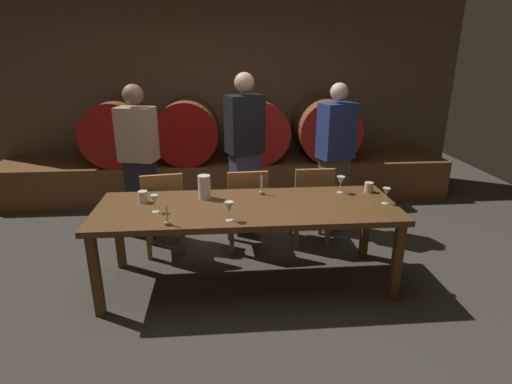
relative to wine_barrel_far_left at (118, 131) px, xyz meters
The scene contains 23 objects.
ground_plane 2.82m from the wine_barrel_far_left, 57.41° to the right, with size 8.98×8.98×0.00m, color #3F3A33.
back_wall 1.59m from the wine_barrel_far_left, 21.07° to the left, with size 6.90×0.24×2.77m, color brown.
barrel_shelf 1.58m from the wine_barrel_far_left, ahead, with size 6.21×0.90×0.54m, color brown.
wine_barrel_far_left is the anchor object (origin of this frame).
wine_barrel_center_left 0.92m from the wine_barrel_far_left, ahead, with size 0.84×0.84×0.84m.
wine_barrel_center_right 1.87m from the wine_barrel_far_left, ahead, with size 0.84×0.84×0.84m.
wine_barrel_far_right 2.84m from the wine_barrel_far_left, ahead, with size 0.84×0.84×0.84m.
dining_table 2.87m from the wine_barrel_far_left, 56.01° to the right, with size 2.57×0.89×0.75m.
chair_left 1.96m from the wine_barrel_far_left, 65.39° to the right, with size 0.45×0.45×0.88m.
chair_center 2.41m from the wine_barrel_far_left, 46.21° to the right, with size 0.42×0.42×0.88m.
chair_right 2.89m from the wine_barrel_far_left, 35.62° to the right, with size 0.40×0.40×0.88m.
guest_left 1.37m from the wine_barrel_far_left, 68.39° to the right, with size 0.43×0.33×1.68m.
guest_center 2.08m from the wine_barrel_far_left, 37.74° to the right, with size 0.44×0.37×1.79m.
guest_right 2.94m from the wine_barrel_far_left, 25.54° to the right, with size 0.44×0.36×1.68m.
candle_left 2.90m from the wine_barrel_far_left, 70.41° to the right, with size 0.05×0.05×0.18m.
candle_right 2.73m from the wine_barrel_far_left, 50.10° to the right, with size 0.05×0.05×0.20m.
pitcher 2.48m from the wine_barrel_far_left, 60.26° to the right, with size 0.11×0.11×0.21m.
wine_glass_far_left 2.59m from the wine_barrel_far_left, 71.09° to the right, with size 0.06×0.06×0.15m.
wine_glass_center_left 3.04m from the wine_barrel_far_left, 61.75° to the right, with size 0.07×0.07×0.16m.
wine_glass_center_right 3.26m from the wine_barrel_far_left, 40.43° to the right, with size 0.08×0.08×0.16m.
wine_glass_far_right 3.69m from the wine_barrel_far_left, 40.96° to the right, with size 0.07×0.07×0.14m.
cup_left 2.33m from the wine_barrel_far_left, 72.42° to the right, with size 0.08×0.08×0.10m, color white.
cup_right 3.47m from the wine_barrel_far_left, 37.51° to the right, with size 0.08×0.08×0.09m, color beige.
Camera 1 is at (-0.02, -3.37, 2.00)m, focal length 28.56 mm.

